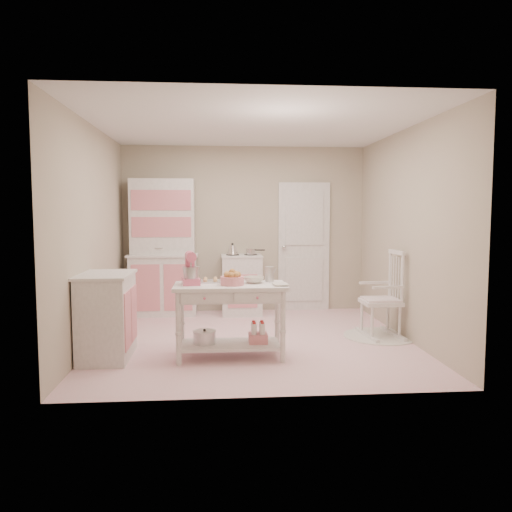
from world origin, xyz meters
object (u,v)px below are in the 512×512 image
(hutch, at_px, (163,247))
(stand_mixer, at_px, (191,269))
(work_table, at_px, (230,321))
(base_cabinet, at_px, (107,316))
(stove, at_px, (242,284))
(rocking_chair, at_px, (381,294))
(bread_basket, at_px, (232,281))

(hutch, height_order, stand_mixer, hutch)
(work_table, bearing_deg, base_cabinet, 176.41)
(base_cabinet, distance_m, work_table, 1.33)
(stove, distance_m, stand_mixer, 2.43)
(base_cabinet, relative_size, stand_mixer, 2.71)
(stove, distance_m, work_table, 2.32)
(rocking_chair, relative_size, bread_basket, 4.40)
(rocking_chair, bearing_deg, stand_mixer, -167.73)
(rocking_chair, bearing_deg, work_table, -163.69)
(hutch, xyz_separation_m, base_cabinet, (-0.37, -2.27, -0.58))
(hutch, height_order, rocking_chair, hutch)
(base_cabinet, bearing_deg, work_table, -3.59)
(rocking_chair, height_order, work_table, rocking_chair)
(stand_mixer, bearing_deg, rocking_chair, 9.28)
(work_table, bearing_deg, rocking_chair, 21.45)
(work_table, bearing_deg, bread_basket, -68.20)
(stove, bearing_deg, hutch, 177.61)
(stove, height_order, base_cabinet, same)
(rocking_chair, bearing_deg, bread_basket, -162.20)
(stove, xyz_separation_m, stand_mixer, (-0.66, -2.29, 0.51))
(stand_mixer, height_order, bread_basket, stand_mixer)
(hutch, height_order, base_cabinet, hutch)
(bread_basket, bearing_deg, rocking_chair, 22.95)
(base_cabinet, height_order, bread_basket, base_cabinet)
(base_cabinet, distance_m, stand_mixer, 1.04)
(base_cabinet, xyz_separation_m, bread_basket, (1.35, -0.13, 0.39))
(rocking_chair, xyz_separation_m, stand_mixer, (-2.34, -0.73, 0.42))
(base_cabinet, bearing_deg, bread_basket, -5.65)
(stove, xyz_separation_m, work_table, (-0.24, -2.31, -0.06))
(stove, relative_size, stand_mixer, 2.71)
(hutch, xyz_separation_m, bread_basket, (0.98, -2.41, -0.19))
(bread_basket, bearing_deg, hutch, 112.18)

